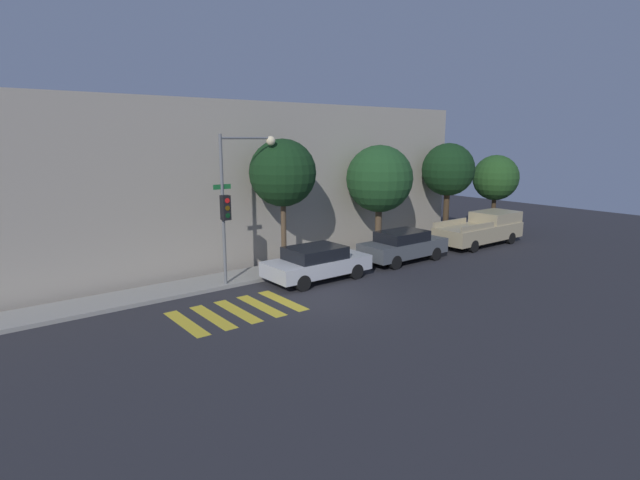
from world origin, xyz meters
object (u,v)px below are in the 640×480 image
at_px(tree_far_end, 448,170).
at_px(tree_behind_truck, 496,178).
at_px(sedan_near_corner, 317,262).
at_px(traffic_light_pole, 236,191).
at_px(sedan_middle, 403,245).
at_px(pickup_truck, 482,229).
at_px(tree_near_corner, 283,173).
at_px(tree_midblock, 379,179).

height_order(tree_far_end, tree_behind_truck, tree_far_end).
bearing_deg(sedan_near_corner, traffic_light_pole, 155.44).
xyz_separation_m(traffic_light_pole, sedan_middle, (7.72, -1.27, -2.88)).
distance_m(sedan_middle, tree_behind_truck, 10.32).
distance_m(sedan_near_corner, pickup_truck, 10.99).
relative_size(traffic_light_pole, pickup_truck, 1.07).
bearing_deg(pickup_truck, traffic_light_pole, 174.72).
bearing_deg(traffic_light_pole, tree_near_corner, 13.39).
relative_size(sedan_near_corner, sedan_middle, 1.00).
distance_m(traffic_light_pole, pickup_truck, 14.12).
height_order(tree_near_corner, tree_behind_truck, tree_near_corner).
height_order(pickup_truck, tree_far_end, tree_far_end).
bearing_deg(sedan_middle, sedan_near_corner, 180.00).
relative_size(traffic_light_pole, sedan_near_corner, 1.34).
bearing_deg(tree_midblock, sedan_middle, -97.74).
bearing_deg(tree_behind_truck, pickup_truck, -153.83).
relative_size(pickup_truck, tree_far_end, 1.00).
bearing_deg(sedan_near_corner, tree_near_corner, 98.91).
bearing_deg(tree_near_corner, pickup_truck, -9.39).
bearing_deg(traffic_light_pole, pickup_truck, -5.28).
xyz_separation_m(tree_near_corner, tree_midblock, (5.48, -0.00, -0.51)).
bearing_deg(sedan_middle, pickup_truck, 0.00).
distance_m(sedan_middle, tree_near_corner, 6.50).
xyz_separation_m(sedan_middle, pickup_truck, (6.05, 0.00, 0.09)).
distance_m(traffic_light_pole, tree_far_end, 13.11).
relative_size(sedan_middle, tree_far_end, 0.81).
relative_size(sedan_middle, tree_near_corner, 0.77).
relative_size(tree_far_end, tree_behind_truck, 1.16).
height_order(tree_near_corner, tree_far_end, tree_near_corner).
bearing_deg(tree_far_end, tree_midblock, -180.00).
bearing_deg(pickup_truck, tree_behind_truck, 26.17).
bearing_deg(tree_behind_truck, tree_near_corner, 180.00).
bearing_deg(traffic_light_pole, sedan_near_corner, -24.56).
bearing_deg(tree_midblock, tree_far_end, 0.00).
relative_size(pickup_truck, tree_behind_truck, 1.16).
distance_m(traffic_light_pole, tree_behind_truck, 17.59).
bearing_deg(traffic_light_pole, tree_midblock, 4.25).
bearing_deg(tree_midblock, tree_behind_truck, 0.00).
height_order(traffic_light_pole, sedan_middle, traffic_light_pole).
relative_size(sedan_near_corner, tree_near_corner, 0.77).
xyz_separation_m(traffic_light_pole, sedan_near_corner, (2.78, -1.27, -2.91)).
height_order(traffic_light_pole, pickup_truck, traffic_light_pole).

